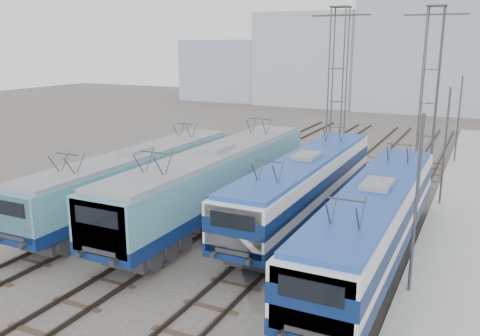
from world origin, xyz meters
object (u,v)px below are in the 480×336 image
object	(u,v)px
catenary_tower_east	(430,81)
mast_mid	(445,149)
locomotive_center_right	(305,182)
mast_rear	(458,121)
locomotive_far_right	(374,218)
mast_front	(416,209)
locomotive_center_left	(214,178)
catenary_tower_west	(337,80)
locomotive_far_left	(135,176)

from	to	relation	value
catenary_tower_east	mast_mid	world-z (taller)	catenary_tower_east
locomotive_center_right	mast_rear	size ratio (longest dim) A/B	2.46
locomotive_far_right	mast_front	xyz separation A→B (m)	(1.85, -2.15, 1.28)
locomotive_center_right	mast_mid	distance (m)	8.67
locomotive_center_left	catenary_tower_east	world-z (taller)	catenary_tower_east
locomotive_center_right	mast_front	xyz separation A→B (m)	(6.35, -6.24, 1.29)
locomotive_center_right	catenary_tower_east	xyz separation A→B (m)	(4.25, 15.76, 4.43)
mast_front	locomotive_center_left	bearing A→B (deg)	157.38
locomotive_far_right	catenary_tower_east	distance (m)	20.33
locomotive_center_right	catenary_tower_west	world-z (taller)	catenary_tower_west
mast_front	locomotive_center_right	bearing A→B (deg)	135.50
locomotive_center_right	mast_front	bearing A→B (deg)	-44.50
locomotive_far_left	locomotive_center_left	distance (m)	4.62
locomotive_far_right	catenary_tower_west	distance (m)	19.59
locomotive_far_left	catenary_tower_east	xyz separation A→B (m)	(13.25, 18.51, 4.50)
locomotive_center_right	catenary_tower_west	bearing A→B (deg)	99.29
locomotive_center_right	locomotive_far_left	bearing A→B (deg)	-163.02
catenary_tower_east	mast_rear	world-z (taller)	catenary_tower_east
catenary_tower_east	catenary_tower_west	bearing A→B (deg)	-162.90
mast_rear	catenary_tower_east	bearing A→B (deg)	-136.40
locomotive_far_left	mast_mid	distance (m)	17.60
locomotive_far_left	locomotive_center_left	xyz separation A→B (m)	(4.50, 1.03, 0.19)
locomotive_far_left	catenary_tower_east	distance (m)	23.20
locomotive_far_left	locomotive_center_right	distance (m)	9.41
locomotive_far_left	mast_mid	world-z (taller)	mast_mid
locomotive_far_left	locomotive_far_right	size ratio (longest dim) A/B	0.99
catenary_tower_west	mast_mid	distance (m)	12.16
catenary_tower_west	mast_mid	bearing A→B (deg)	-42.93
mast_front	mast_rear	xyz separation A→B (m)	(0.00, 24.00, 0.00)
catenary_tower_east	mast_rear	bearing A→B (deg)	43.60
mast_front	mast_mid	xyz separation A→B (m)	(0.00, 12.00, 0.00)
locomotive_far_left	catenary_tower_west	distance (m)	18.39
mast_mid	mast_rear	world-z (taller)	same
locomotive_far_left	catenary_tower_east	size ratio (longest dim) A/B	1.43
locomotive_far_left	locomotive_center_right	size ratio (longest dim) A/B	0.99
catenary_tower_east	mast_rear	distance (m)	4.28
locomotive_center_right	catenary_tower_west	xyz separation A→B (m)	(-2.25, 13.76, 4.43)
locomotive_far_right	catenary_tower_west	xyz separation A→B (m)	(-6.75, 17.85, 4.43)
catenary_tower_east	locomotive_far_left	bearing A→B (deg)	-125.60
locomotive_far_left	locomotive_center_left	bearing A→B (deg)	12.89
locomotive_far_left	mast_rear	distance (m)	25.65
catenary_tower_east	mast_rear	size ratio (longest dim) A/B	1.71
catenary_tower_west	catenary_tower_east	distance (m)	6.80
mast_front	catenary_tower_east	bearing A→B (deg)	95.45
catenary_tower_east	mast_mid	xyz separation A→B (m)	(2.10, -10.00, -3.14)
mast_front	locomotive_far_left	bearing A→B (deg)	167.19
mast_mid	locomotive_center_left	bearing A→B (deg)	-145.42
locomotive_far_right	mast_front	world-z (taller)	mast_front
locomotive_center_right	catenary_tower_east	distance (m)	16.92
locomotive_center_left	locomotive_center_right	distance (m)	4.82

